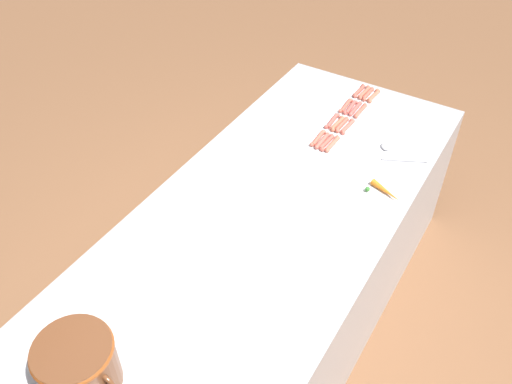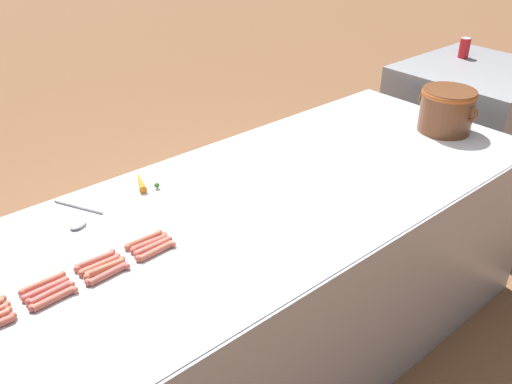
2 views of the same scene
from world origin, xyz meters
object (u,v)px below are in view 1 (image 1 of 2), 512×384
hot_dog_10 (337,124)px  hot_dog_11 (322,141)px  hot_dog_5 (356,109)px  bean_pot (77,364)px  hot_dog_4 (368,94)px  hot_dog_2 (348,126)px  hot_dog_6 (342,125)px  serving_spoon (392,151)px  hot_dog_14 (332,121)px  hot_dog_9 (350,107)px  hot_dog_3 (332,144)px  hot_dog_13 (346,106)px  hot_dog_15 (318,138)px  hot_dog_12 (359,91)px  hot_dog_1 (360,111)px  hot_dog_0 (374,96)px  hot_dog_7 (327,143)px  carrot (385,191)px  hot_dog_8 (364,92)px

hot_dog_10 → hot_dog_11: size_ratio=1.00×
hot_dog_5 → bean_pot: (0.11, 1.97, 0.11)m
hot_dog_4 → hot_dog_10: bearing=85.6°
hot_dog_2 → hot_dog_4: size_ratio=1.00×
hot_dog_6 → serving_spoon: (-0.31, 0.07, -0.00)m
hot_dog_14 → hot_dog_9: bearing=-99.9°
hot_dog_3 → hot_dog_5: same height
hot_dog_4 → hot_dog_11: (0.03, 0.54, 0.00)m
hot_dog_2 → hot_dog_10: (0.06, 0.00, 0.00)m
hot_dog_13 → hot_dog_15: 0.36m
serving_spoon → hot_dog_4: bearing=-54.4°
hot_dog_4 → hot_dog_5: 0.18m
hot_dog_6 → hot_dog_12: size_ratio=1.00×
hot_dog_1 → hot_dog_14: (0.09, 0.17, 0.00)m
hot_dog_3 → bean_pot: bearing=85.0°
hot_dog_2 → hot_dog_14: size_ratio=1.00×
hot_dog_14 → serving_spoon: hot_dog_14 is taller
hot_dog_6 → hot_dog_14: (0.06, -0.00, 0.00)m
hot_dog_5 → hot_dog_13: (0.06, -0.00, 0.00)m
hot_dog_4 → hot_dog_13: same height
hot_dog_12 → hot_dog_5: bearing=108.1°
hot_dog_0 → hot_dog_2: bearing=89.8°
hot_dog_7 → bean_pot: 1.62m
hot_dog_15 → hot_dog_11: bearing=165.3°
hot_dog_2 → carrot: size_ratio=0.86×
hot_dog_14 → hot_dog_5: bearing=-109.1°
hot_dog_11 → hot_dog_8: bearing=-90.0°
hot_dog_10 → bean_pot: (0.08, 1.79, 0.11)m
hot_dog_9 → hot_dog_14: size_ratio=1.00×
hot_dog_4 → hot_dog_13: size_ratio=1.00×
hot_dog_0 → hot_dog_11: bearing=83.7°
hot_dog_15 → bean_pot: bearing=88.1°
hot_dog_4 → carrot: carrot is taller
hot_dog_3 → hot_dog_7: size_ratio=1.00×
bean_pot → hot_dog_6: bearing=-93.6°
hot_dog_3 → hot_dog_14: size_ratio=1.00×
hot_dog_6 → hot_dog_12: (0.06, -0.36, 0.00)m
hot_dog_5 → bean_pot: bearing=86.8°
hot_dog_9 → hot_dog_11: same height
hot_dog_5 → hot_dog_10: (0.03, 0.18, 0.00)m
hot_dog_9 → carrot: 0.71m
hot_dog_2 → hot_dog_10: size_ratio=1.00×
hot_dog_5 → hot_dog_11: (0.03, 0.36, 0.00)m
hot_dog_13 → bean_pot: (0.05, 1.97, 0.11)m
hot_dog_4 → serving_spoon: size_ratio=0.59×
hot_dog_7 → hot_dog_11: same height
hot_dog_2 → hot_dog_14: same height
hot_dog_4 → hot_dog_5: bearing=89.7°
hot_dog_15 → carrot: carrot is taller
hot_dog_2 → hot_dog_7: bearing=80.8°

